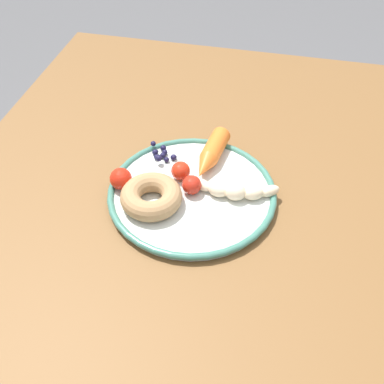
{
  "coord_description": "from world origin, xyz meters",
  "views": [
    {
      "loc": [
        -0.57,
        -0.16,
        1.33
      ],
      "look_at": [
        0.01,
        -0.03,
        0.75
      ],
      "focal_mm": 43.92,
      "sensor_mm": 36.0,
      "label": 1
    }
  ],
  "objects_px": {
    "banana": "(236,191)",
    "tomato_mid": "(182,171)",
    "blueberry_pile": "(162,154)",
    "donut": "(151,197)",
    "tomato_near": "(192,185)",
    "dining_table": "(177,230)",
    "carrot_orange": "(211,155)",
    "tomato_far": "(121,179)",
    "plate": "(192,193)"
  },
  "relations": [
    {
      "from": "tomato_near",
      "to": "donut",
      "type": "bearing_deg",
      "value": 125.32
    },
    {
      "from": "tomato_near",
      "to": "tomato_mid",
      "type": "bearing_deg",
      "value": 38.69
    },
    {
      "from": "banana",
      "to": "tomato_far",
      "type": "xyz_separation_m",
      "value": [
        -0.02,
        0.2,
        0.01
      ]
    },
    {
      "from": "carrot_orange",
      "to": "dining_table",
      "type": "bearing_deg",
      "value": 154.28
    },
    {
      "from": "donut",
      "to": "tomato_mid",
      "type": "distance_m",
      "value": 0.08
    },
    {
      "from": "donut",
      "to": "carrot_orange",
      "type": "bearing_deg",
      "value": -30.89
    },
    {
      "from": "banana",
      "to": "tomato_mid",
      "type": "xyz_separation_m",
      "value": [
        0.02,
        0.1,
        0.0
      ]
    },
    {
      "from": "blueberry_pile",
      "to": "carrot_orange",
      "type": "bearing_deg",
      "value": -86.14
    },
    {
      "from": "donut",
      "to": "blueberry_pile",
      "type": "height_order",
      "value": "donut"
    },
    {
      "from": "banana",
      "to": "tomato_near",
      "type": "height_order",
      "value": "tomato_near"
    },
    {
      "from": "carrot_orange",
      "to": "tomato_far",
      "type": "distance_m",
      "value": 0.17
    },
    {
      "from": "dining_table",
      "to": "blueberry_pile",
      "type": "xyz_separation_m",
      "value": [
        0.09,
        0.05,
        0.11
      ]
    },
    {
      "from": "dining_table",
      "to": "tomato_far",
      "type": "height_order",
      "value": "tomato_far"
    },
    {
      "from": "donut",
      "to": "tomato_far",
      "type": "relative_size",
      "value": 2.69
    },
    {
      "from": "tomato_mid",
      "to": "tomato_far",
      "type": "distance_m",
      "value": 0.11
    },
    {
      "from": "banana",
      "to": "blueberry_pile",
      "type": "height_order",
      "value": "banana"
    },
    {
      "from": "donut",
      "to": "tomato_near",
      "type": "bearing_deg",
      "value": -54.68
    },
    {
      "from": "dining_table",
      "to": "carrot_orange",
      "type": "relative_size",
      "value": 8.37
    },
    {
      "from": "carrot_orange",
      "to": "tomato_near",
      "type": "relative_size",
      "value": 3.89
    },
    {
      "from": "dining_table",
      "to": "donut",
      "type": "relative_size",
      "value": 10.55
    },
    {
      "from": "plate",
      "to": "banana",
      "type": "height_order",
      "value": "banana"
    },
    {
      "from": "blueberry_pile",
      "to": "tomato_mid",
      "type": "relative_size",
      "value": 1.65
    },
    {
      "from": "blueberry_pile",
      "to": "tomato_far",
      "type": "xyz_separation_m",
      "value": [
        -0.09,
        0.05,
        0.01
      ]
    },
    {
      "from": "dining_table",
      "to": "banana",
      "type": "height_order",
      "value": "banana"
    },
    {
      "from": "tomato_far",
      "to": "dining_table",
      "type": "bearing_deg",
      "value": -84.61
    },
    {
      "from": "blueberry_pile",
      "to": "banana",
      "type": "bearing_deg",
      "value": -115.59
    },
    {
      "from": "banana",
      "to": "donut",
      "type": "distance_m",
      "value": 0.15
    },
    {
      "from": "blueberry_pile",
      "to": "tomato_near",
      "type": "height_order",
      "value": "tomato_near"
    },
    {
      "from": "donut",
      "to": "tomato_mid",
      "type": "xyz_separation_m",
      "value": [
        0.07,
        -0.04,
        -0.0
      ]
    },
    {
      "from": "plate",
      "to": "tomato_mid",
      "type": "xyz_separation_m",
      "value": [
        0.03,
        0.03,
        0.02
      ]
    },
    {
      "from": "tomato_near",
      "to": "tomato_mid",
      "type": "height_order",
      "value": "same"
    },
    {
      "from": "donut",
      "to": "tomato_mid",
      "type": "relative_size",
      "value": 3.09
    },
    {
      "from": "tomato_mid",
      "to": "tomato_far",
      "type": "xyz_separation_m",
      "value": [
        -0.05,
        0.1,
        0.0
      ]
    },
    {
      "from": "tomato_near",
      "to": "tomato_far",
      "type": "distance_m",
      "value": 0.12
    },
    {
      "from": "tomato_near",
      "to": "carrot_orange",
      "type": "bearing_deg",
      "value": -11.07
    },
    {
      "from": "dining_table",
      "to": "carrot_orange",
      "type": "distance_m",
      "value": 0.16
    },
    {
      "from": "donut",
      "to": "tomato_far",
      "type": "bearing_deg",
      "value": 65.93
    },
    {
      "from": "tomato_mid",
      "to": "plate",
      "type": "bearing_deg",
      "value": -140.68
    },
    {
      "from": "tomato_near",
      "to": "tomato_mid",
      "type": "xyz_separation_m",
      "value": [
        0.03,
        0.03,
        0.0
      ]
    },
    {
      "from": "tomato_far",
      "to": "blueberry_pile",
      "type": "bearing_deg",
      "value": -26.81
    },
    {
      "from": "dining_table",
      "to": "tomato_mid",
      "type": "relative_size",
      "value": 32.56
    },
    {
      "from": "plate",
      "to": "tomato_far",
      "type": "xyz_separation_m",
      "value": [
        -0.01,
        0.12,
        0.02
      ]
    },
    {
      "from": "banana",
      "to": "donut",
      "type": "height_order",
      "value": "donut"
    },
    {
      "from": "carrot_orange",
      "to": "blueberry_pile",
      "type": "bearing_deg",
      "value": 93.86
    },
    {
      "from": "tomato_mid",
      "to": "tomato_far",
      "type": "relative_size",
      "value": 0.87
    },
    {
      "from": "dining_table",
      "to": "donut",
      "type": "xyz_separation_m",
      "value": [
        -0.04,
        0.03,
        0.12
      ]
    },
    {
      "from": "tomato_far",
      "to": "banana",
      "type": "bearing_deg",
      "value": -83.75
    },
    {
      "from": "banana",
      "to": "tomato_far",
      "type": "bearing_deg",
      "value": 96.25
    },
    {
      "from": "dining_table",
      "to": "blueberry_pile",
      "type": "relative_size",
      "value": 19.75
    },
    {
      "from": "donut",
      "to": "tomato_near",
      "type": "distance_m",
      "value": 0.07
    }
  ]
}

